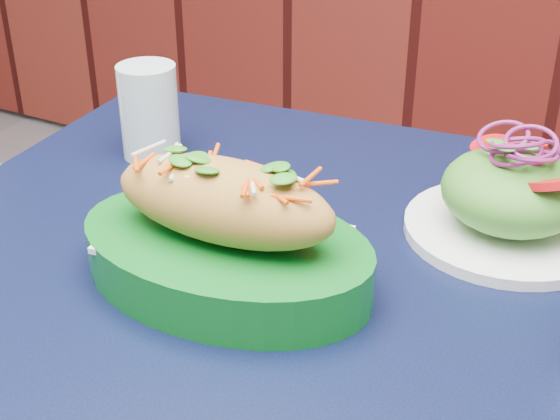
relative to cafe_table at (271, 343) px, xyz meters
The scene contains 4 objects.
cafe_table is the anchor object (origin of this frame).
banh_mi_basket 0.14m from the cafe_table, 129.25° to the right, with size 0.29×0.20×0.13m.
salad_plate 0.29m from the cafe_table, 44.59° to the left, with size 0.21×0.21×0.12m.
water_glass 0.34m from the cafe_table, 148.24° to the left, with size 0.07×0.07×0.12m, color silver.
Camera 1 is at (0.68, 0.95, 1.16)m, focal length 50.00 mm.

